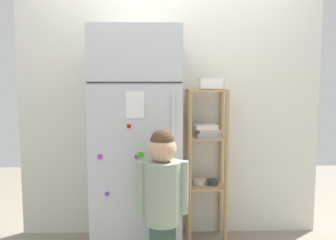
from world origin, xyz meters
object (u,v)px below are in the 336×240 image
at_px(child_standing, 162,192).
at_px(fruit_bin, 211,85).
at_px(refrigerator, 138,143).
at_px(pantry_shelf_unit, 206,151).

distance_m(child_standing, fruit_bin, 1.10).
relative_size(refrigerator, child_standing, 1.66).
xyz_separation_m(pantry_shelf_unit, fruit_bin, (0.04, 0.00, 0.58)).
height_order(refrigerator, child_standing, refrigerator).
bearing_deg(pantry_shelf_unit, fruit_bin, 5.39).
bearing_deg(refrigerator, child_standing, -69.67).
bearing_deg(refrigerator, fruit_bin, 16.25).
distance_m(pantry_shelf_unit, fruit_bin, 0.58).
bearing_deg(child_standing, refrigerator, 110.33).
xyz_separation_m(refrigerator, pantry_shelf_unit, (0.59, 0.18, -0.11)).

